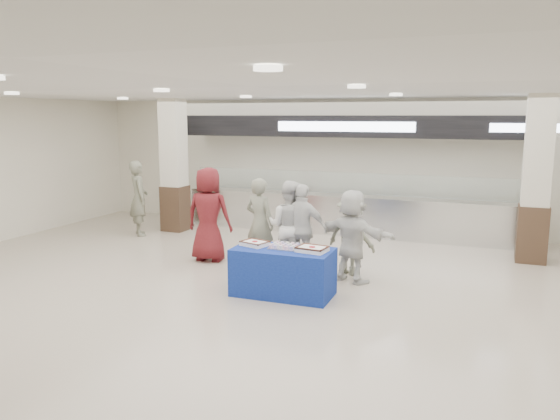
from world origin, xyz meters
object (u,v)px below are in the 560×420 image
at_px(display_table, 283,272).
at_px(civilian_maroon, 209,214).
at_px(chef_tall, 289,226).
at_px(soldier_b, 351,235).
at_px(soldier_a, 260,223).
at_px(sheet_cake_left, 255,243).
at_px(chef_short, 303,229).
at_px(civilian_white, 352,236).
at_px(soldier_bg, 139,198).
at_px(cupcake_tray, 284,246).
at_px(sheet_cake_right, 312,249).

distance_m(display_table, civilian_maroon, 2.59).
height_order(civilian_maroon, chef_tall, civilian_maroon).
bearing_deg(soldier_b, chef_tall, 26.77).
bearing_deg(soldier_a, sheet_cake_left, 123.93).
relative_size(chef_short, soldier_b, 1.12).
relative_size(civilian_white, soldier_bg, 0.90).
xyz_separation_m(cupcake_tray, soldier_bg, (-4.76, 2.83, 0.09)).
bearing_deg(sheet_cake_right, chef_tall, 122.94).
relative_size(display_table, soldier_a, 0.93).
xyz_separation_m(soldier_b, soldier_bg, (-5.45, 1.33, 0.16)).
distance_m(sheet_cake_left, chef_short, 1.32).
bearing_deg(civilian_white, soldier_bg, 5.32).
bearing_deg(civilian_white, cupcake_tray, 75.25).
bearing_deg(chef_short, civilian_white, 172.44).
height_order(soldier_a, chef_short, soldier_a).
distance_m(chef_tall, chef_short, 0.30).
bearing_deg(display_table, sheet_cake_right, -1.40).
height_order(display_table, soldier_bg, soldier_bg).
bearing_deg(cupcake_tray, chef_tall, 107.46).
height_order(chef_tall, civilian_white, chef_tall).
relative_size(display_table, sheet_cake_right, 3.27).
xyz_separation_m(soldier_a, soldier_bg, (-3.75, 1.47, 0.04)).
distance_m(sheet_cake_right, soldier_b, 1.56).
bearing_deg(sheet_cake_left, soldier_a, 110.46).
bearing_deg(sheet_cake_right, display_table, 179.51).
xyz_separation_m(cupcake_tray, civilian_white, (0.82, 1.07, 0.01)).
xyz_separation_m(display_table, soldier_a, (-1.01, 1.40, 0.46)).
xyz_separation_m(chef_short, soldier_bg, (-4.62, 1.57, 0.08)).
height_order(display_table, soldier_b, soldier_b).
bearing_deg(chef_short, civilian_maroon, 0.33).
bearing_deg(soldier_bg, civilian_white, -152.62).
relative_size(sheet_cake_left, soldier_bg, 0.27).
distance_m(sheet_cake_left, cupcake_tray, 0.50).
bearing_deg(soldier_a, soldier_bg, -7.92).
height_order(soldier_a, soldier_bg, soldier_bg).
xyz_separation_m(sheet_cake_left, cupcake_tray, (0.50, 0.00, -0.01)).
distance_m(sheet_cake_right, soldier_a, 2.04).
bearing_deg(soldier_bg, display_table, -166.15).
bearing_deg(civilian_maroon, sheet_cake_right, 145.68).
bearing_deg(chef_short, soldier_bg, -14.80).
xyz_separation_m(sheet_cake_left, chef_short, (0.37, 1.26, 0.01)).
bearing_deg(soldier_b, cupcake_tray, 83.80).
bearing_deg(soldier_bg, soldier_b, -148.77).
distance_m(display_table, chef_tall, 1.51).
bearing_deg(civilian_white, chef_short, 11.36).
height_order(display_table, cupcake_tray, cupcake_tray).
distance_m(sheet_cake_left, soldier_bg, 5.12).
bearing_deg(chef_short, sheet_cake_right, 118.99).
xyz_separation_m(chef_tall, soldier_bg, (-4.34, 1.49, 0.06)).
bearing_deg(chef_short, cupcake_tray, 100.06).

